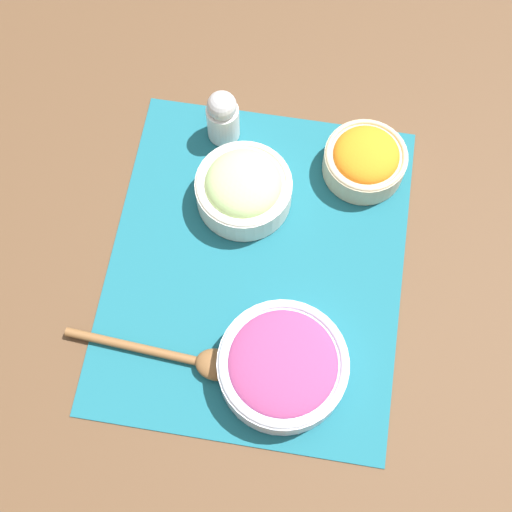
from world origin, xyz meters
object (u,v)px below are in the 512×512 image
wooden_spoon (188,359)px  onion_bowl (283,365)px  cucumber_bowl (244,188)px  carrot_bowl (365,159)px  pepper_shaker (223,116)px

wooden_spoon → onion_bowl: bearing=92.7°
cucumber_bowl → onion_bowl: 0.25m
cucumber_bowl → onion_bowl: cucumber_bowl is taller
cucumber_bowl → carrot_bowl: bearing=114.7°
wooden_spoon → cucumber_bowl: bearing=172.4°
carrot_bowl → wooden_spoon: 0.37m
wooden_spoon → pepper_shaker: 0.35m
carrot_bowl → pepper_shaker: (-0.03, -0.21, 0.02)m
cucumber_bowl → carrot_bowl: size_ratio=1.15×
onion_bowl → wooden_spoon: 0.12m
carrot_bowl → wooden_spoon: (0.32, -0.19, -0.02)m
cucumber_bowl → wooden_spoon: (0.24, -0.03, -0.02)m
cucumber_bowl → wooden_spoon: size_ratio=0.58×
carrot_bowl → pepper_shaker: bearing=-97.5°
onion_bowl → pepper_shaker: pepper_shaker is taller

